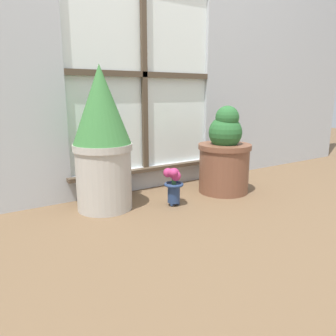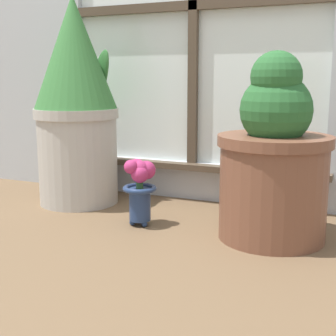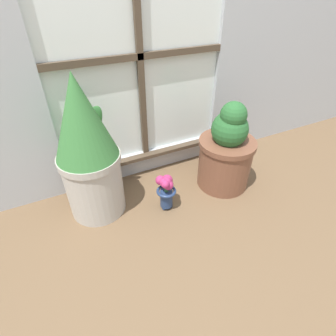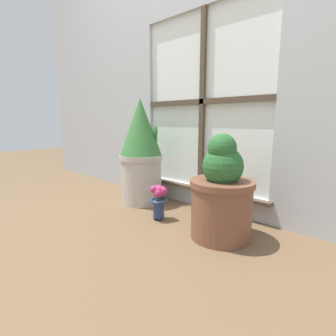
{
  "view_description": "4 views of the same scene",
  "coord_description": "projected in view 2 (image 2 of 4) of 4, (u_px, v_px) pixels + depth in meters",
  "views": [
    {
      "loc": [
        -1.07,
        -1.32,
        0.65
      ],
      "look_at": [
        -0.06,
        0.25,
        0.22
      ],
      "focal_mm": 35.0,
      "sensor_mm": 36.0,
      "label": 1
    },
    {
      "loc": [
        0.66,
        -1.16,
        0.5
      ],
      "look_at": [
        0.05,
        0.27,
        0.2
      ],
      "focal_mm": 50.0,
      "sensor_mm": 36.0,
      "label": 2
    },
    {
      "loc": [
        -0.52,
        -0.81,
        1.13
      ],
      "look_at": [
        0.01,
        0.29,
        0.23
      ],
      "focal_mm": 28.0,
      "sensor_mm": 36.0,
      "label": 3
    },
    {
      "loc": [
        1.12,
        -0.94,
        0.64
      ],
      "look_at": [
        -0.05,
        0.32,
        0.33
      ],
      "focal_mm": 28.0,
      "sensor_mm": 36.0,
      "label": 4
    }
  ],
  "objects": [
    {
      "name": "flower_vase",
      "position": [
        140.0,
        183.0,
        1.58
      ],
      "size": [
        0.11,
        0.11,
        0.23
      ],
      "color": "navy",
      "rests_on": "ground_plane"
    },
    {
      "name": "potted_plant_right",
      "position": [
        274.0,
        161.0,
        1.43
      ],
      "size": [
        0.35,
        0.35,
        0.58
      ],
      "color": "brown",
      "rests_on": "ground_plane"
    },
    {
      "name": "ground_plane",
      "position": [
        119.0,
        247.0,
        1.39
      ],
      "size": [
        10.0,
        10.0,
        0.0
      ],
      "primitive_type": "plane",
      "color": "brown"
    },
    {
      "name": "potted_plant_left",
      "position": [
        76.0,
        101.0,
        1.82
      ],
      "size": [
        0.33,
        0.33,
        0.81
      ],
      "color": "#B7B2A8",
      "rests_on": "ground_plane"
    }
  ]
}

